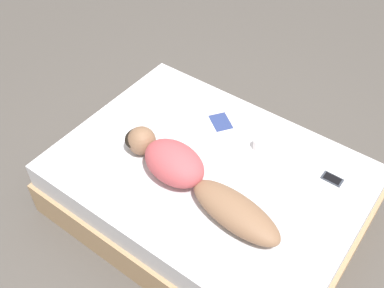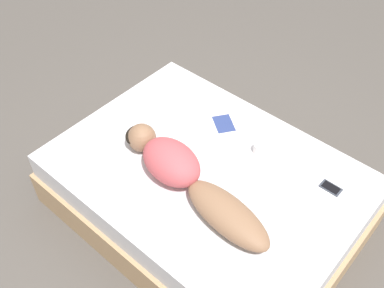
# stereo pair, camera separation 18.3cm
# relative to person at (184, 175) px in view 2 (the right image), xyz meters

# --- Properties ---
(ground_plane) EXTENTS (12.00, 12.00, 0.00)m
(ground_plane) POSITION_rel_person_xyz_m (0.21, -0.02, -0.62)
(ground_plane) COLOR #4C4742
(bed) EXTENTS (1.57, 2.14, 0.51)m
(bed) POSITION_rel_person_xyz_m (0.21, -0.02, -0.36)
(bed) COLOR tan
(bed) RESTS_ON ground_plane
(person) EXTENTS (0.42, 1.33, 0.24)m
(person) POSITION_rel_person_xyz_m (0.00, 0.00, 0.00)
(person) COLOR brown
(person) RESTS_ON bed
(open_magazine) EXTENTS (0.50, 0.47, 0.01)m
(open_magazine) POSITION_rel_person_xyz_m (0.55, 0.22, -0.10)
(open_magazine) COLOR silver
(open_magazine) RESTS_ON bed
(coffee_mug) EXTENTS (0.12, 0.09, 0.08)m
(coffee_mug) POSITION_rel_person_xyz_m (0.58, -0.21, -0.06)
(coffee_mug) COLOR white
(coffee_mug) RESTS_ON bed
(cell_phone) EXTENTS (0.08, 0.14, 0.01)m
(cell_phone) POSITION_rel_person_xyz_m (0.62, -0.76, -0.10)
(cell_phone) COLOR #333842
(cell_phone) RESTS_ON bed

